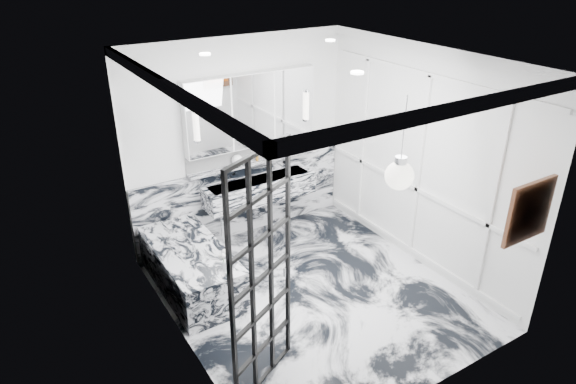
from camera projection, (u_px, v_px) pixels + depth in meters
floor at (312, 293)px, 6.20m from camera, size 3.60×3.60×0.00m
ceiling at (318, 59)px, 4.98m from camera, size 3.60×3.60×0.00m
wall_back at (240, 141)px, 6.96m from camera, size 3.60×0.00×3.60m
wall_front at (440, 269)px, 4.21m from camera, size 3.60×0.00×3.60m
wall_left at (175, 227)px, 4.83m from camera, size 0.00×3.60×3.60m
wall_right at (421, 160)px, 6.35m from camera, size 0.00×3.60×3.60m
marble_clad_back at (243, 199)px, 7.33m from camera, size 3.18×0.05×1.05m
marble_clad_left at (177, 232)px, 4.86m from camera, size 0.02×3.56×2.68m
panel_molding at (419, 167)px, 6.38m from camera, size 0.03×3.40×2.30m
soap_bottle_a at (271, 150)px, 7.19m from camera, size 0.11×0.11×0.22m
soap_bottle_b at (283, 149)px, 7.29m from camera, size 0.11×0.11×0.19m
soap_bottle_c at (305, 145)px, 7.47m from camera, size 0.12×0.12×0.14m
face_pot at (237, 160)px, 6.95m from camera, size 0.16×0.16×0.16m
amber_bottle at (257, 157)px, 7.11m from camera, size 0.04×0.04×0.10m
flower_vase at (226, 266)px, 5.65m from camera, size 0.08×0.08×0.12m
crittall_door at (262, 277)px, 4.49m from camera, size 0.80×0.43×2.35m
artwork at (529, 211)px, 4.72m from camera, size 0.51×0.05×0.51m
pendant_light at (399, 176)px, 4.26m from camera, size 0.24×0.24×0.24m
trough_sink at (259, 189)px, 7.14m from camera, size 1.60×0.45×0.30m
ledge at (253, 163)px, 7.12m from camera, size 1.90×0.14×0.04m
subway_tile at (251, 152)px, 7.11m from camera, size 1.90×0.03×0.23m
mirror_cabinet at (251, 110)px, 6.80m from camera, size 1.90×0.16×1.00m
sconce_left at (197, 125)px, 6.35m from camera, size 0.07×0.07×0.40m
sconce_right at (307, 106)px, 7.13m from camera, size 0.07×0.07×0.40m
bathtub at (191, 268)px, 6.20m from camera, size 0.75×1.65×0.55m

